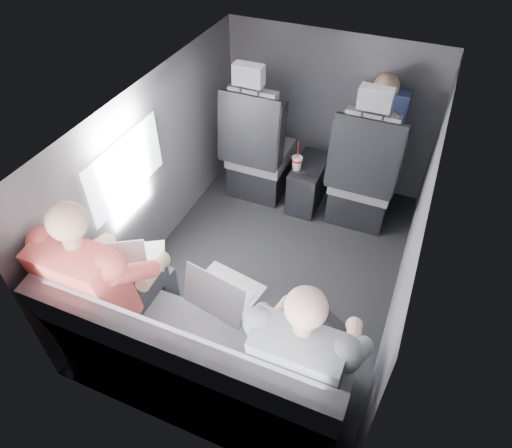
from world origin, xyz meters
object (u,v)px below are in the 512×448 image
at_px(laptop_white, 129,259).
at_px(laptop_silver, 223,291).
at_px(front_seat_right, 363,180).
at_px(rear_bench, 201,367).
at_px(laptop_black, 312,329).
at_px(soda_cup, 297,163).
at_px(center_console, 308,184).
at_px(passenger_rear_left, 107,282).
at_px(passenger_rear_right, 305,356).
at_px(passenger_front_right, 378,126).
at_px(front_seat_left, 258,155).

height_order(laptop_white, laptop_silver, laptop_silver).
height_order(front_seat_right, laptop_silver, front_seat_right).
relative_size(rear_bench, laptop_black, 3.36).
relative_size(soda_cup, laptop_white, 0.57).
relative_size(center_console, laptop_silver, 1.17).
height_order(passenger_rear_left, passenger_rear_right, passenger_rear_left).
distance_m(laptop_black, passenger_front_right, 1.91).
distance_m(rear_bench, laptop_silver, 0.44).
height_order(laptop_silver, passenger_front_right, passenger_front_right).
distance_m(laptop_white, passenger_rear_right, 1.17).
height_order(front_seat_right, laptop_white, front_seat_right).
height_order(front_seat_left, passenger_rear_left, passenger_rear_left).
height_order(laptop_white, passenger_rear_left, passenger_rear_left).
bearing_deg(passenger_rear_right, soda_cup, 109.96).
bearing_deg(rear_bench, front_seat_right, 76.69).
relative_size(laptop_silver, passenger_rear_left, 0.32).
relative_size(passenger_rear_right, passenger_front_right, 1.66).
relative_size(laptop_silver, passenger_front_right, 0.55).
bearing_deg(center_console, passenger_rear_right, -73.44).
distance_m(rear_bench, laptop_white, 0.75).
relative_size(front_seat_left, passenger_rear_right, 1.03).
distance_m(front_seat_left, laptop_white, 1.63).
bearing_deg(laptop_silver, rear_bench, -91.80).
distance_m(laptop_black, passenger_rear_right, 0.16).
distance_m(front_seat_left, passenger_rear_right, 2.08).
relative_size(center_console, laptop_white, 1.02).
bearing_deg(laptop_silver, passenger_rear_right, -20.30).
bearing_deg(laptop_black, passenger_front_right, 92.41).
xyz_separation_m(laptop_silver, passenger_rear_right, (0.54, -0.20, -0.01)).
bearing_deg(center_console, laptop_white, -110.09).
bearing_deg(laptop_silver, passenger_rear_left, -161.91).
bearing_deg(rear_bench, passenger_rear_left, 171.14).
xyz_separation_m(front_seat_right, passenger_front_right, (0.01, 0.26, 0.34)).
distance_m(front_seat_right, center_console, 0.49).
xyz_separation_m(passenger_rear_right, passenger_front_right, (-0.09, 2.06, 0.11)).
height_order(center_console, passenger_front_right, passenger_front_right).
relative_size(laptop_black, passenger_front_right, 0.64).
bearing_deg(passenger_rear_left, front_seat_left, 85.10).
xyz_separation_m(center_console, soda_cup, (-0.08, -0.11, 0.27)).
xyz_separation_m(front_seat_left, passenger_front_right, (0.91, 0.26, 0.34)).
bearing_deg(passenger_rear_right, passenger_rear_left, -179.96).
height_order(front_seat_left, rear_bench, front_seat_left).
height_order(soda_cup, passenger_front_right, passenger_front_right).
relative_size(soda_cup, laptop_silver, 0.65).
relative_size(laptop_black, passenger_rear_right, 0.39).
distance_m(soda_cup, passenger_front_right, 0.69).
xyz_separation_m(center_console, passenger_front_right, (0.46, 0.22, 0.54)).
xyz_separation_m(front_seat_left, passenger_rear_left, (-0.15, -1.81, 0.25)).
distance_m(soda_cup, laptop_silver, 1.55).
bearing_deg(center_console, passenger_front_right, 25.56).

